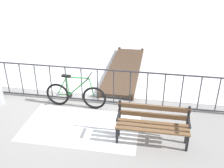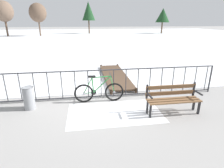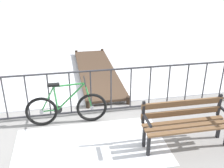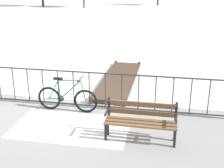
# 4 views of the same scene
# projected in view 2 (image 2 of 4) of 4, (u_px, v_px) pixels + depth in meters

# --- Properties ---
(ground_plane) EXTENTS (160.00, 160.00, 0.00)m
(ground_plane) POSITION_uv_depth(u_px,v_px,m) (95.00, 98.00, 6.68)
(ground_plane) COLOR gray
(frozen_pond) EXTENTS (80.00, 56.00, 0.03)m
(frozen_pond) POSITION_uv_depth(u_px,v_px,m) (85.00, 36.00, 33.19)
(frozen_pond) COLOR white
(frozen_pond) RESTS_ON ground
(snow_patch) EXTENTS (2.84, 1.63, 0.01)m
(snow_patch) POSITION_uv_depth(u_px,v_px,m) (115.00, 113.00, 5.63)
(snow_patch) COLOR white
(snow_patch) RESTS_ON ground
(railing_fence) EXTENTS (9.06, 0.06, 1.07)m
(railing_fence) POSITION_uv_depth(u_px,v_px,m) (95.00, 84.00, 6.49)
(railing_fence) COLOR #2D2D33
(railing_fence) RESTS_ON ground
(bicycle_near_railing) EXTENTS (1.71, 0.52, 0.97)m
(bicycle_near_railing) POSITION_uv_depth(u_px,v_px,m) (99.00, 92.00, 6.30)
(bicycle_near_railing) COLOR black
(bicycle_near_railing) RESTS_ON ground
(park_bench) EXTENTS (1.60, 0.48, 0.89)m
(park_bench) POSITION_uv_depth(u_px,v_px,m) (173.00, 97.00, 5.50)
(park_bench) COLOR brown
(park_bench) RESTS_ON ground
(trash_bin) EXTENTS (0.35, 0.35, 0.73)m
(trash_bin) POSITION_uv_depth(u_px,v_px,m) (29.00, 98.00, 5.78)
(trash_bin) COLOR gray
(trash_bin) RESTS_ON ground
(wooden_dock) EXTENTS (1.10, 4.22, 0.20)m
(wooden_dock) POSITION_uv_depth(u_px,v_px,m) (115.00, 76.00, 9.00)
(wooden_dock) COLOR #4C3828
(wooden_dock) RESTS_ON ground
(tree_far_west) EXTENTS (2.72, 2.72, 6.44)m
(tree_far_west) POSITION_uv_depth(u_px,v_px,m) (88.00, 11.00, 38.29)
(tree_far_west) COLOR brown
(tree_far_west) RESTS_ON ground
(tree_west_mid) EXTENTS (3.20, 3.20, 5.95)m
(tree_west_mid) POSITION_uv_depth(u_px,v_px,m) (4.00, 11.00, 31.62)
(tree_west_mid) COLOR brown
(tree_west_mid) RESTS_ON ground
(tree_centre) EXTENTS (2.96, 2.96, 5.61)m
(tree_centre) POSITION_uv_depth(u_px,v_px,m) (38.00, 13.00, 32.15)
(tree_centre) COLOR brown
(tree_centre) RESTS_ON ground
(tree_east_mid) EXTENTS (2.97, 2.97, 5.16)m
(tree_east_mid) POSITION_uv_depth(u_px,v_px,m) (163.00, 15.00, 39.09)
(tree_east_mid) COLOR brown
(tree_east_mid) RESTS_ON ground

